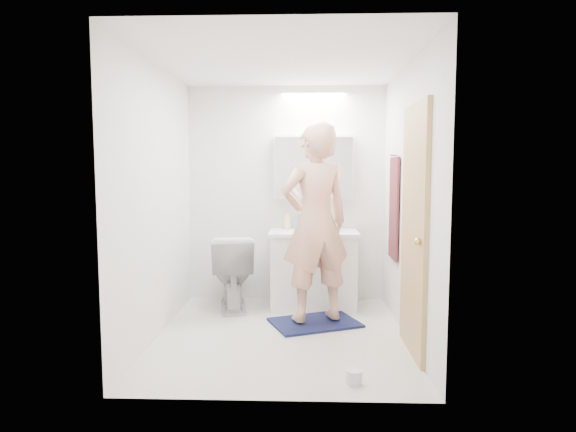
{
  "coord_description": "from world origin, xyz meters",
  "views": [
    {
      "loc": [
        0.2,
        -4.26,
        1.48
      ],
      "look_at": [
        0.05,
        0.25,
        1.05
      ],
      "focal_mm": 30.55,
      "sensor_mm": 36.0,
      "label": 1
    }
  ],
  "objects_px": {
    "toilet": "(232,271)",
    "toilet_paper_roll": "(354,377)",
    "person": "(315,223)",
    "soap_bottle_a": "(287,220)",
    "medicine_cabinet": "(313,168)",
    "soap_bottle_b": "(299,222)",
    "vanity_cabinet": "(313,270)",
    "toothbrush_cup": "(331,225)"
  },
  "relations": [
    {
      "from": "person",
      "to": "soap_bottle_b",
      "type": "relative_size",
      "value": 11.41
    },
    {
      "from": "toilet",
      "to": "toilet_paper_roll",
      "type": "bearing_deg",
      "value": 111.39
    },
    {
      "from": "medicine_cabinet",
      "to": "toothbrush_cup",
      "type": "xyz_separation_m",
      "value": [
        0.2,
        -0.05,
        -0.64
      ]
    },
    {
      "from": "toothbrush_cup",
      "to": "toilet_paper_roll",
      "type": "xyz_separation_m",
      "value": [
        0.05,
        -2.11,
        -0.81
      ]
    },
    {
      "from": "soap_bottle_b",
      "to": "soap_bottle_a",
      "type": "bearing_deg",
      "value": -166.75
    },
    {
      "from": "toilet",
      "to": "medicine_cabinet",
      "type": "bearing_deg",
      "value": -169.47
    },
    {
      "from": "person",
      "to": "toothbrush_cup",
      "type": "distance_m",
      "value": 0.83
    },
    {
      "from": "toilet",
      "to": "person",
      "type": "height_order",
      "value": "person"
    },
    {
      "from": "soap_bottle_a",
      "to": "soap_bottle_b",
      "type": "distance_m",
      "value": 0.13
    },
    {
      "from": "medicine_cabinet",
      "to": "toilet",
      "type": "height_order",
      "value": "medicine_cabinet"
    },
    {
      "from": "toothbrush_cup",
      "to": "medicine_cabinet",
      "type": "bearing_deg",
      "value": 165.88
    },
    {
      "from": "medicine_cabinet",
      "to": "soap_bottle_a",
      "type": "height_order",
      "value": "medicine_cabinet"
    },
    {
      "from": "vanity_cabinet",
      "to": "person",
      "type": "distance_m",
      "value": 0.87
    },
    {
      "from": "medicine_cabinet",
      "to": "toothbrush_cup",
      "type": "relative_size",
      "value": 9.1
    },
    {
      "from": "medicine_cabinet",
      "to": "toothbrush_cup",
      "type": "bearing_deg",
      "value": -14.12
    },
    {
      "from": "vanity_cabinet",
      "to": "person",
      "type": "xyz_separation_m",
      "value": [
        0.0,
        -0.63,
        0.59
      ]
    },
    {
      "from": "vanity_cabinet",
      "to": "soap_bottle_b",
      "type": "bearing_deg",
      "value": 132.22
    },
    {
      "from": "person",
      "to": "soap_bottle_a",
      "type": "bearing_deg",
      "value": -91.55
    },
    {
      "from": "soap_bottle_a",
      "to": "toilet_paper_roll",
      "type": "height_order",
      "value": "soap_bottle_a"
    },
    {
      "from": "medicine_cabinet",
      "to": "vanity_cabinet",
      "type": "bearing_deg",
      "value": -89.65
    },
    {
      "from": "medicine_cabinet",
      "to": "person",
      "type": "relative_size",
      "value": 0.47
    },
    {
      "from": "toilet",
      "to": "soap_bottle_a",
      "type": "relative_size",
      "value": 3.79
    },
    {
      "from": "medicine_cabinet",
      "to": "person",
      "type": "bearing_deg",
      "value": -89.63
    },
    {
      "from": "medicine_cabinet",
      "to": "person",
      "type": "xyz_separation_m",
      "value": [
        0.01,
        -0.84,
        -0.52
      ]
    },
    {
      "from": "vanity_cabinet",
      "to": "medicine_cabinet",
      "type": "distance_m",
      "value": 1.13
    },
    {
      "from": "toilet_paper_roll",
      "to": "soap_bottle_a",
      "type": "bearing_deg",
      "value": 104.47
    },
    {
      "from": "soap_bottle_a",
      "to": "toothbrush_cup",
      "type": "xyz_separation_m",
      "value": [
        0.49,
        0.01,
        -0.06
      ]
    },
    {
      "from": "soap_bottle_b",
      "to": "toilet",
      "type": "bearing_deg",
      "value": -157.29
    },
    {
      "from": "person",
      "to": "toothbrush_cup",
      "type": "relative_size",
      "value": 19.29
    },
    {
      "from": "vanity_cabinet",
      "to": "toothbrush_cup",
      "type": "xyz_separation_m",
      "value": [
        0.2,
        0.16,
        0.47
      ]
    },
    {
      "from": "vanity_cabinet",
      "to": "medicine_cabinet",
      "type": "xyz_separation_m",
      "value": [
        -0.0,
        0.21,
        1.11
      ]
    },
    {
      "from": "person",
      "to": "soap_bottle_a",
      "type": "relative_size",
      "value": 8.86
    },
    {
      "from": "toilet_paper_roll",
      "to": "soap_bottle_b",
      "type": "bearing_deg",
      "value": 101.01
    },
    {
      "from": "vanity_cabinet",
      "to": "toothbrush_cup",
      "type": "height_order",
      "value": "toothbrush_cup"
    },
    {
      "from": "soap_bottle_a",
      "to": "toothbrush_cup",
      "type": "height_order",
      "value": "soap_bottle_a"
    },
    {
      "from": "toilet",
      "to": "toilet_paper_roll",
      "type": "relative_size",
      "value": 7.26
    },
    {
      "from": "person",
      "to": "toilet_paper_roll",
      "type": "height_order",
      "value": "person"
    },
    {
      "from": "person",
      "to": "soap_bottle_a",
      "type": "xyz_separation_m",
      "value": [
        -0.29,
        0.78,
        -0.06
      ]
    },
    {
      "from": "medicine_cabinet",
      "to": "toilet",
      "type": "xyz_separation_m",
      "value": [
        -0.87,
        -0.33,
        -1.1
      ]
    },
    {
      "from": "toilet_paper_roll",
      "to": "toothbrush_cup",
      "type": "bearing_deg",
      "value": 91.45
    },
    {
      "from": "vanity_cabinet",
      "to": "medicine_cabinet",
      "type": "height_order",
      "value": "medicine_cabinet"
    },
    {
      "from": "toilet",
      "to": "soap_bottle_a",
      "type": "distance_m",
      "value": 0.82
    }
  ]
}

